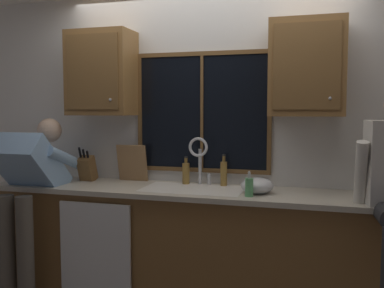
{
  "coord_description": "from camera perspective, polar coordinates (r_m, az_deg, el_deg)",
  "views": [
    {
      "loc": [
        0.87,
        -3.53,
        1.55
      ],
      "look_at": [
        -0.06,
        -0.3,
        1.28
      ],
      "focal_mm": 39.97,
      "sensor_mm": 36.0,
      "label": 1
    }
  ],
  "objects": [
    {
      "name": "window_frame_top",
      "position": [
        3.66,
        1.36,
        11.97
      ],
      "size": [
        1.17,
        0.02,
        0.04
      ],
      "primitive_type": "cube",
      "color": "brown"
    },
    {
      "name": "dishwasher_front",
      "position": [
        3.52,
        -12.81,
        -13.59
      ],
      "size": [
        0.6,
        0.02,
        0.74
      ],
      "primitive_type": "cube",
      "color": "white"
    },
    {
      "name": "window_frame_bottom",
      "position": [
        3.66,
        1.33,
        -3.49
      ],
      "size": [
        1.17,
        0.02,
        0.04
      ],
      "primitive_type": "cube",
      "color": "brown"
    },
    {
      "name": "window_frame_right",
      "position": [
        3.53,
        10.33,
        4.15
      ],
      "size": [
        0.03,
        0.02,
        0.95
      ],
      "primitive_type": "cube",
      "color": "brown"
    },
    {
      "name": "countertop",
      "position": [
        3.39,
        1.01,
        -6.42
      ],
      "size": [
        3.47,
        0.62,
        0.04
      ],
      "primitive_type": "cube",
      "color": "beige",
      "rests_on": "lower_cabinet_run"
    },
    {
      "name": "window_frame_left",
      "position": [
        3.81,
        -6.96,
        4.22
      ],
      "size": [
        0.03,
        0.02,
        0.95
      ],
      "primitive_type": "cube",
      "color": "brown"
    },
    {
      "name": "bottle_tall_clear",
      "position": [
        3.61,
        -0.81,
        -3.86
      ],
      "size": [
        0.06,
        0.06,
        0.23
      ],
      "color": "olive",
      "rests_on": "countertop"
    },
    {
      "name": "faucet",
      "position": [
        3.55,
        1.03,
        -1.47
      ],
      "size": [
        0.18,
        0.09,
        0.4
      ],
      "color": "silver",
      "rests_on": "countertop"
    },
    {
      "name": "upper_cabinet_right",
      "position": [
        3.37,
        15.1,
        9.74
      ],
      "size": [
        0.55,
        0.36,
        0.72
      ],
      "color": "olive"
    },
    {
      "name": "back_wall",
      "position": [
        3.7,
        2.51,
        0.36
      ],
      "size": [
        5.81,
        0.12,
        2.55
      ],
      "primitive_type": "cube",
      "color": "silver",
      "rests_on": "floor"
    },
    {
      "name": "sink",
      "position": [
        3.43,
        0.11,
        -7.61
      ],
      "size": [
        0.8,
        0.46,
        0.21
      ],
      "color": "white",
      "rests_on": "lower_cabinet_run"
    },
    {
      "name": "soap_dispenser",
      "position": [
        3.14,
        7.63,
        -5.68
      ],
      "size": [
        0.06,
        0.07,
        0.19
      ],
      "color": "#59A566",
      "rests_on": "countertop"
    },
    {
      "name": "cutting_board",
      "position": [
        3.8,
        -7.99,
        -2.53
      ],
      "size": [
        0.27,
        0.09,
        0.32
      ],
      "primitive_type": "cube",
      "rotation": [
        0.21,
        0.0,
        0.0
      ],
      "color": "#997047",
      "rests_on": "countertop"
    },
    {
      "name": "window_glass",
      "position": [
        3.64,
        1.39,
        4.23
      ],
      "size": [
        1.1,
        0.02,
        0.95
      ],
      "primitive_type": "cube",
      "color": "black"
    },
    {
      "name": "lower_cabinet_run",
      "position": [
        3.53,
        1.08,
        -13.71
      ],
      "size": [
        3.41,
        0.58,
        0.88
      ],
      "primitive_type": "cube",
      "color": "brown",
      "rests_on": "floor"
    },
    {
      "name": "knife_block",
      "position": [
        3.89,
        -13.81,
        -3.21
      ],
      "size": [
        0.12,
        0.18,
        0.32
      ],
      "color": "brown",
      "rests_on": "countertop"
    },
    {
      "name": "mixing_bowl",
      "position": [
        3.28,
        8.69,
        -5.52
      ],
      "size": [
        0.25,
        0.25,
        0.12
      ],
      "primitive_type": "ellipsoid",
      "color": "silver",
      "rests_on": "countertop"
    },
    {
      "name": "upper_cabinet_left",
      "position": [
        3.81,
        -11.96,
        9.2
      ],
      "size": [
        0.55,
        0.36,
        0.72
      ],
      "color": "olive"
    },
    {
      "name": "person_standing",
      "position": [
        3.76,
        -20.89,
        -5.18
      ],
      "size": [
        0.53,
        0.72,
        1.47
      ],
      "color": "#595147",
      "rests_on": "floor"
    },
    {
      "name": "bottle_green_glass",
      "position": [
        3.54,
        4.26,
        -3.87
      ],
      "size": [
        0.05,
        0.05,
        0.26
      ],
      "color": "olive",
      "rests_on": "countertop"
    },
    {
      "name": "window_mullion_center",
      "position": [
        3.62,
        1.34,
        4.23
      ],
      "size": [
        0.02,
        0.02,
        0.95
      ],
      "primitive_type": "cube",
      "color": "brown"
    }
  ]
}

